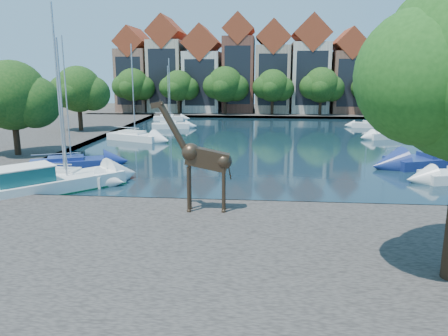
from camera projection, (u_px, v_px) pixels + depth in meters
name	position (u px, v px, depth m)	size (l,w,h in m)	color
ground	(251.00, 208.00, 25.24)	(160.00, 160.00, 0.00)	#38332B
water_basin	(258.00, 142.00, 48.55)	(38.00, 50.00, 0.08)	black
near_quay	(246.00, 254.00, 18.38)	(50.00, 14.00, 0.50)	#4A4540
far_quay	(260.00, 113.00, 79.61)	(60.00, 16.00, 0.50)	#4A4540
left_quay	(42.00, 137.00, 50.73)	(14.00, 52.00, 0.50)	#4A4540
townhouse_west_end	(136.00, 73.00, 80.08)	(5.44, 9.18, 14.93)	#875E49
townhouse_west_mid	(168.00, 68.00, 79.36)	(5.94, 9.18, 16.79)	#B7A88C
townhouse_west_inner	(203.00, 73.00, 78.97)	(6.43, 9.18, 15.15)	beige
townhouse_center	(239.00, 67.00, 78.17)	(5.44, 9.18, 16.93)	brown
townhouse_east_inner	(272.00, 71.00, 77.78)	(5.94, 9.18, 15.79)	tan
townhouse_east_mid	(309.00, 69.00, 77.12)	(6.43, 9.18, 16.65)	beige
townhouse_east_end	(347.00, 74.00, 76.76)	(5.44, 9.18, 14.43)	brown
far_tree_far_west	(133.00, 86.00, 75.12)	(7.28, 5.60, 7.68)	#332114
far_tree_west	(179.00, 87.00, 74.43)	(6.76, 5.20, 7.36)	#332114
far_tree_mid_west	(226.00, 86.00, 73.68)	(7.80, 6.00, 8.00)	#332114
far_tree_mid_east	(273.00, 87.00, 73.00)	(7.02, 5.40, 7.52)	#332114
far_tree_east	(322.00, 86.00, 72.27)	(7.54, 5.80, 7.84)	#332114
far_tree_far_east	(371.00, 87.00, 71.60)	(6.76, 5.20, 7.36)	#332114
side_tree_left_near	(13.00, 98.00, 37.55)	(7.80, 6.00, 8.20)	#332114
side_tree_left_far	(79.00, 91.00, 53.21)	(7.28, 5.60, 7.88)	#332114
giraffe_statue	(201.00, 158.00, 22.65)	(4.04, 0.78, 5.78)	#37281B
motorsailer	(46.00, 182.00, 27.95)	(8.34, 8.61, 9.71)	white
sailboat_left_a	(65.00, 176.00, 30.13)	(5.88, 2.19, 11.98)	silver
sailboat_left_b	(71.00, 161.00, 35.67)	(6.74, 4.51, 10.36)	navy
sailboat_left_c	(135.00, 135.00, 49.21)	(6.81, 4.58, 10.53)	silver
sailboat_left_d	(170.00, 124.00, 59.29)	(5.28, 2.84, 9.29)	white
sailboat_left_e	(169.00, 117.00, 69.15)	(4.83, 2.12, 8.43)	white
sailboat_right_b	(438.00, 158.00, 35.98)	(8.92, 5.61, 14.23)	navy
sailboat_right_c	(388.00, 133.00, 50.64)	(5.49, 3.85, 11.12)	silver
sailboat_right_d	(368.00, 124.00, 60.27)	(4.53, 2.09, 7.67)	silver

